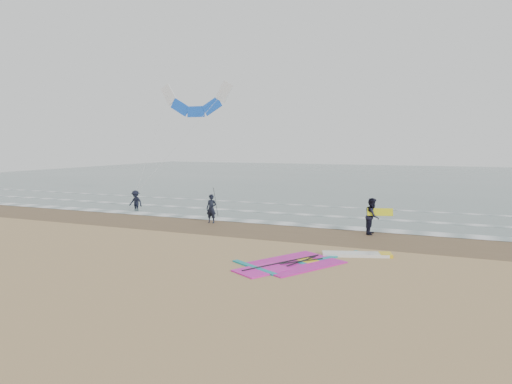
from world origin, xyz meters
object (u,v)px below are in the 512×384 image
at_px(person_walking, 372,216).
at_px(surf_kite, 196,103).
at_px(person_standing, 211,209).
at_px(windsurf_rig, 313,261).
at_px(person_wading, 136,197).

relative_size(person_walking, surf_kite, 0.23).
height_order(person_standing, surf_kite, surf_kite).
bearing_deg(windsurf_rig, person_wading, 148.94).
distance_m(windsurf_rig, surf_kite, 21.29).
relative_size(windsurf_rig, surf_kite, 0.70).
distance_m(windsurf_rig, person_wading, 18.74).
height_order(person_wading, surf_kite, surf_kite).
relative_size(windsurf_rig, person_wading, 3.49).
bearing_deg(person_walking, person_wading, 81.07).
bearing_deg(person_walking, windsurf_rig, 169.40).
bearing_deg(person_wading, person_standing, -19.01).
height_order(person_walking, surf_kite, surf_kite).
bearing_deg(person_wading, surf_kite, 65.26).
distance_m(person_standing, person_walking, 9.42).
xyz_separation_m(person_walking, surf_kite, (-14.95, 7.65, 7.01)).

